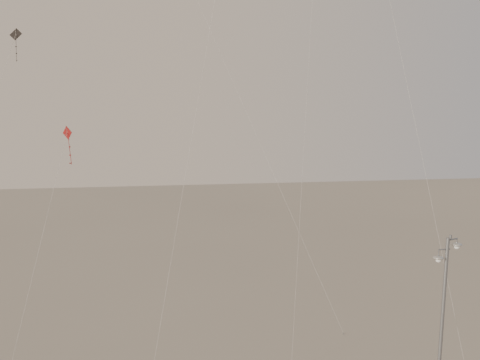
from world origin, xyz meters
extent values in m
cylinder|color=gray|center=(8.19, 1.56, 4.52)|extent=(0.42, 0.18, 9.04)
cylinder|color=gray|center=(8.43, 1.56, 9.09)|extent=(0.14, 0.14, 0.18)
cylinder|color=gray|center=(8.65, 1.66, 8.94)|extent=(0.48, 0.28, 0.07)
cylinder|color=gray|center=(8.88, 1.77, 8.79)|extent=(0.06, 0.06, 0.30)
ellipsoid|color=#AEAEA9|center=(8.88, 1.77, 8.64)|extent=(0.52, 0.52, 0.18)
cylinder|color=gray|center=(8.13, 1.53, 8.49)|extent=(0.60, 0.13, 0.07)
cylinder|color=gray|center=(7.83, 1.50, 8.29)|extent=(0.06, 0.06, 0.40)
ellipsoid|color=#AEAEA9|center=(7.83, 1.50, 8.09)|extent=(0.52, 0.52, 0.18)
cylinder|color=beige|center=(-3.63, 2.80, 15.11)|extent=(6.36, 9.94, 30.12)
cylinder|color=beige|center=(3.78, 10.58, 19.66)|extent=(3.17, 5.39, 39.23)
cube|color=maroon|center=(-9.53, 4.22, 14.09)|extent=(0.46, 0.53, 0.66)
cylinder|color=maroon|center=(-9.45, 4.34, 13.18)|extent=(0.12, 0.18, 1.22)
cylinder|color=beige|center=(-11.05, -0.77, 7.07)|extent=(3.06, 9.98, 14.05)
cylinder|color=beige|center=(8.77, 5.27, 11.50)|extent=(1.89, 9.54, 22.91)
cylinder|color=beige|center=(0.50, 18.05, 16.07)|extent=(12.79, 10.65, 32.05)
cylinder|color=gray|center=(6.88, 12.73, 0.05)|extent=(0.06, 0.06, 0.10)
cube|color=#282321|center=(-13.14, 13.42, 19.20)|extent=(0.72, 0.15, 0.70)
cylinder|color=#282321|center=(-13.18, 13.56, 18.27)|extent=(0.08, 0.20, 1.25)
camera|label=1|loc=(-6.40, -27.76, 16.35)|focal=50.00mm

